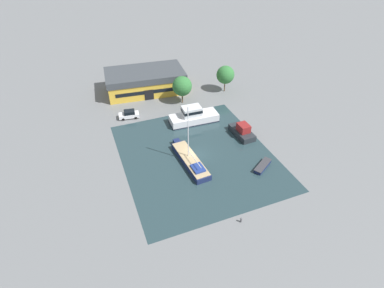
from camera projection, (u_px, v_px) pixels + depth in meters
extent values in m
plane|color=slate|center=(197.00, 155.00, 53.79)|extent=(440.00, 440.00, 0.00)
cube|color=#23383D|center=(197.00, 155.00, 53.79)|extent=(25.87, 29.65, 0.01)
cube|color=gold|center=(146.00, 84.00, 73.23)|extent=(18.90, 11.82, 3.59)
cube|color=#383D42|center=(145.00, 74.00, 71.71)|extent=(19.47, 12.17, 1.51)
cube|color=black|center=(149.00, 95.00, 69.65)|extent=(2.16, 0.27, 2.51)
cube|color=black|center=(149.00, 92.00, 69.22)|extent=(15.24, 1.52, 0.90)
cylinder|color=brown|center=(182.00, 98.00, 68.65)|extent=(0.31, 0.31, 2.47)
sphere|color=#2D6B33|center=(182.00, 86.00, 66.92)|extent=(4.43, 4.43, 4.43)
cylinder|color=brown|center=(225.00, 86.00, 73.22)|extent=(0.26, 0.26, 2.67)
sphere|color=#2D6B33|center=(225.00, 75.00, 71.45)|extent=(4.31, 4.31, 4.31)
cube|color=silver|center=(129.00, 115.00, 63.61)|extent=(4.44, 2.45, 0.76)
cube|color=black|center=(129.00, 112.00, 63.21)|extent=(2.40, 1.95, 0.68)
cube|color=black|center=(124.00, 113.00, 63.02)|extent=(0.25, 1.51, 0.54)
cylinder|color=black|center=(123.00, 119.00, 62.92)|extent=(0.62, 0.28, 0.60)
cylinder|color=black|center=(123.00, 115.00, 64.24)|extent=(0.62, 0.28, 0.60)
cylinder|color=black|center=(136.00, 118.00, 63.42)|extent=(0.62, 0.28, 0.60)
cylinder|color=black|center=(135.00, 114.00, 64.74)|extent=(0.62, 0.28, 0.60)
cube|color=#19234C|center=(190.00, 161.00, 51.77)|extent=(3.34, 10.92, 0.99)
cube|color=#19234C|center=(177.00, 142.00, 56.10)|extent=(1.26, 1.28, 0.99)
cube|color=tan|center=(190.00, 159.00, 51.45)|extent=(3.21, 10.49, 0.08)
cylinder|color=silver|center=(188.00, 133.00, 49.08)|extent=(0.16, 0.16, 9.74)
cylinder|color=silver|center=(194.00, 159.00, 49.59)|extent=(0.44, 4.85, 0.12)
cube|color=navy|center=(198.00, 168.00, 49.19)|extent=(2.00, 2.49, 0.30)
cube|color=silver|center=(194.00, 118.00, 62.30)|extent=(10.15, 4.05, 1.64)
cube|color=black|center=(194.00, 121.00, 62.71)|extent=(10.25, 4.13, 0.18)
cube|color=silver|center=(192.00, 111.00, 61.10)|extent=(3.91, 2.78, 1.93)
cube|color=black|center=(192.00, 110.00, 60.98)|extent=(3.98, 2.86, 0.62)
cube|color=#19234C|center=(263.00, 166.00, 50.96)|extent=(4.24, 3.30, 0.61)
cube|color=#333338|center=(263.00, 165.00, 50.75)|extent=(4.42, 3.45, 0.08)
cube|color=#23282D|center=(242.00, 132.00, 58.57)|extent=(2.97, 6.17, 1.14)
cube|color=maroon|center=(243.00, 128.00, 57.51)|extent=(2.01, 2.50, 1.49)
cylinder|color=#47474C|center=(241.00, 221.00, 41.76)|extent=(0.24, 0.24, 0.58)
sphere|color=#47474C|center=(241.00, 219.00, 41.55)|extent=(0.27, 0.27, 0.27)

